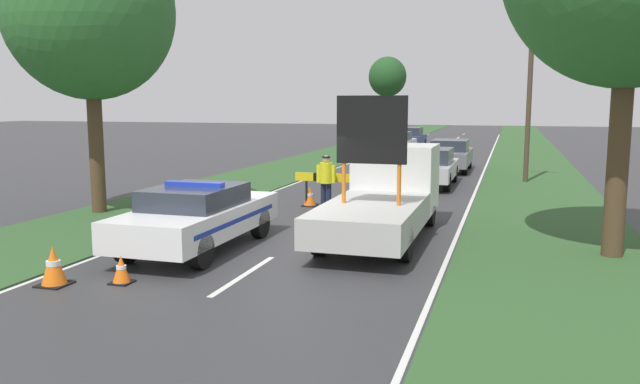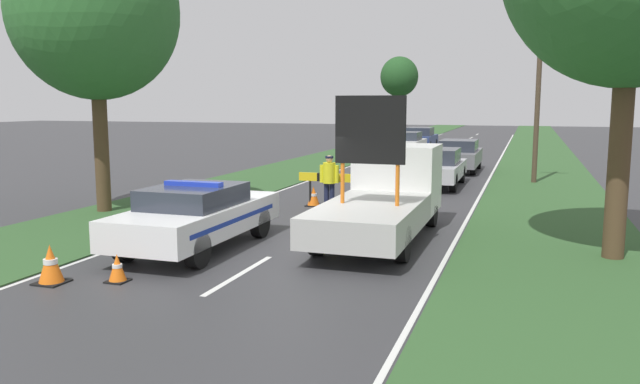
{
  "view_description": "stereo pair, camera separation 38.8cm",
  "coord_description": "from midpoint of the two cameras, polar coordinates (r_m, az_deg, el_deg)",
  "views": [
    {
      "loc": [
        4.73,
        -12.66,
        3.24
      ],
      "look_at": [
        0.37,
        1.58,
        1.1
      ],
      "focal_mm": 35.0,
      "sensor_mm": 36.0,
      "label": 1
    },
    {
      "loc": [
        5.1,
        -12.54,
        3.24
      ],
      "look_at": [
        0.37,
        1.58,
        1.1
      ],
      "focal_mm": 35.0,
      "sensor_mm": 36.0,
      "label": 2
    }
  ],
  "objects": [
    {
      "name": "ground_plane",
      "position": [
        13.91,
        -2.72,
        -5.3
      ],
      "size": [
        160.0,
        160.0,
        0.0
      ],
      "primitive_type": "plane",
      "color": "#333335"
    },
    {
      "name": "lane_markings",
      "position": [
        31.54,
        9.46,
        2.17
      ],
      "size": [
        7.22,
        73.09,
        0.01
      ],
      "color": "silver",
      "rests_on": "ground"
    },
    {
      "name": "grass_verge_left",
      "position": [
        34.45,
        0.4,
        2.8
      ],
      "size": [
        4.18,
        120.0,
        0.03
      ],
      "color": "#2D5128",
      "rests_on": "ground"
    },
    {
      "name": "grass_verge_right",
      "position": [
        32.77,
        19.9,
        2.03
      ],
      "size": [
        4.18,
        120.0,
        0.03
      ],
      "color": "#2D5128",
      "rests_on": "ground"
    },
    {
      "name": "police_car",
      "position": [
        14.11,
        -10.38,
        -2.07
      ],
      "size": [
        1.93,
        4.95,
        1.53
      ],
      "rotation": [
        0.0,
        0.0,
        0.1
      ],
      "color": "white",
      "rests_on": "ground"
    },
    {
      "name": "work_truck",
      "position": [
        15.39,
        6.76,
        -0.19
      ],
      "size": [
        2.08,
        6.22,
        3.39
      ],
      "rotation": [
        0.0,
        0.0,
        3.2
      ],
      "color": "white",
      "rests_on": "ground"
    },
    {
      "name": "road_barrier",
      "position": [
        19.12,
        3.71,
        1.09
      ],
      "size": [
        3.57,
        0.08,
        1.07
      ],
      "rotation": [
        0.0,
        0.0,
        0.13
      ],
      "color": "black",
      "rests_on": "ground"
    },
    {
      "name": "police_officer",
      "position": [
        18.78,
        1.45,
        1.3
      ],
      "size": [
        0.6,
        0.38,
        1.67
      ],
      "rotation": [
        0.0,
        0.0,
        3.31
      ],
      "color": "#191E38",
      "rests_on": "ground"
    },
    {
      "name": "pedestrian_civilian",
      "position": [
        18.62,
        5.2,
        1.41
      ],
      "size": [
        0.65,
        0.41,
        1.81
      ],
      "rotation": [
        0.0,
        0.0,
        0.02
      ],
      "color": "#232326",
      "rests_on": "ground"
    },
    {
      "name": "traffic_cone_near_police",
      "position": [
        12.23,
        -22.58,
        -6.12
      ],
      "size": [
        0.52,
        0.52,
        0.71
      ],
      "color": "black",
      "rests_on": "ground"
    },
    {
      "name": "traffic_cone_centre_front",
      "position": [
        11.94,
        -17.16,
        -6.67
      ],
      "size": [
        0.37,
        0.37,
        0.52
      ],
      "color": "black",
      "rests_on": "ground"
    },
    {
      "name": "traffic_cone_near_truck",
      "position": [
        19.68,
        -0.03,
        -0.39
      ],
      "size": [
        0.46,
        0.46,
        0.63
      ],
      "color": "black",
      "rests_on": "ground"
    },
    {
      "name": "traffic_cone_behind_barrier",
      "position": [
        19.49,
        9.49,
        -0.54
      ],
      "size": [
        0.48,
        0.48,
        0.66
      ],
      "color": "black",
      "rests_on": "ground"
    },
    {
      "name": "queued_car_sedan_silver",
      "position": [
        24.74,
        11.0,
        2.29
      ],
      "size": [
        1.92,
        4.66,
        1.48
      ],
      "rotation": [
        0.0,
        0.0,
        3.14
      ],
      "color": "#B2B2B7",
      "rests_on": "ground"
    },
    {
      "name": "queued_car_suv_grey",
      "position": [
        30.4,
        12.94,
        3.3
      ],
      "size": [
        1.85,
        4.68,
        1.5
      ],
      "rotation": [
        0.0,
        0.0,
        3.14
      ],
      "color": "slate",
      "rests_on": "ground"
    },
    {
      "name": "queued_car_van_white",
      "position": [
        36.97,
        8.14,
        4.34
      ],
      "size": [
        1.88,
        3.97,
        1.56
      ],
      "rotation": [
        0.0,
        0.0,
        3.14
      ],
      "color": "silver",
      "rests_on": "ground"
    },
    {
      "name": "queued_car_hatch_blue",
      "position": [
        43.32,
        9.37,
        4.85
      ],
      "size": [
        1.89,
        4.4,
        1.57
      ],
      "rotation": [
        0.0,
        0.0,
        3.14
      ],
      "color": "navy",
      "rests_on": "ground"
    },
    {
      "name": "roadside_tree_near_left",
      "position": [
        50.4,
        7.48,
        10.35
      ],
      "size": [
        2.98,
        2.98,
        6.85
      ],
      "color": "#4C3823",
      "rests_on": "ground"
    },
    {
      "name": "roadside_tree_near_right",
      "position": [
        19.62,
        -19.36,
        15.26
      ],
      "size": [
        4.81,
        4.81,
        8.36
      ],
      "color": "#4C3823",
      "rests_on": "ground"
    },
    {
      "name": "utility_pole",
      "position": [
        26.68,
        19.72,
        8.62
      ],
      "size": [
        1.2,
        0.2,
        7.11
      ],
      "color": "#473828",
      "rests_on": "ground"
    }
  ]
}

